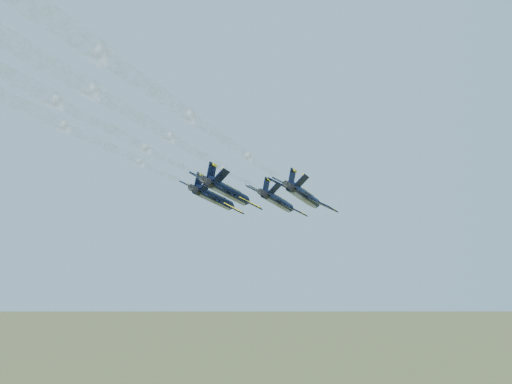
# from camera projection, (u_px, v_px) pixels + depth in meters

# --- Properties ---
(jet_lead) EXTENTS (12.67, 18.89, 6.59)m
(jet_lead) POSITION_uv_depth(u_px,v_px,m) (278.00, 201.00, 129.39)
(jet_lead) COLOR black
(jet_left) EXTENTS (12.67, 18.89, 6.59)m
(jet_left) POSITION_uv_depth(u_px,v_px,m) (215.00, 198.00, 121.36)
(jet_left) COLOR black
(jet_right) EXTENTS (12.67, 18.89, 6.59)m
(jet_right) POSITION_uv_depth(u_px,v_px,m) (304.00, 195.00, 115.32)
(jet_right) COLOR black
(jet_slot) EXTENTS (12.67, 18.89, 6.59)m
(jet_slot) POSITION_uv_depth(u_px,v_px,m) (229.00, 192.00, 107.81)
(jet_slot) COLOR black
(smoke_trail_lead) EXTENTS (23.71, 70.29, 3.12)m
(smoke_trail_lead) POSITION_uv_depth(u_px,v_px,m) (111.00, 170.00, 78.71)
(smoke_trail_lead) COLOR white
(smoke_trail_right) EXTENTS (23.71, 70.29, 3.12)m
(smoke_trail_right) POSITION_uv_depth(u_px,v_px,m) (121.00, 153.00, 64.64)
(smoke_trail_right) COLOR white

